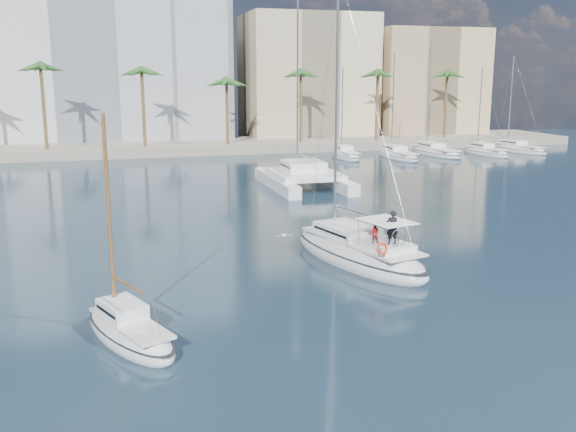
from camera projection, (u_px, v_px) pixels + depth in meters
name	position (u px, v px, depth m)	size (l,w,h in m)	color
ground	(310.00, 278.00, 33.88)	(160.00, 160.00, 0.00)	black
quay	(178.00, 147.00, 91.05)	(120.00, 14.00, 1.20)	gray
building_modern	(86.00, 52.00, 96.24)	(42.00, 16.00, 28.00)	silver
building_beige	(307.00, 79.00, 103.41)	(20.00, 14.00, 20.00)	beige
building_tan_right	(425.00, 85.00, 107.12)	(18.00, 12.00, 18.00)	tan
palm_centre	(179.00, 77.00, 85.23)	(3.60, 3.60, 12.30)	brown
palm_right	(411.00, 77.00, 94.37)	(3.60, 3.60, 12.30)	brown
main_sloop	(358.00, 252.00, 36.86)	(6.37, 12.08, 17.12)	silver
small_sloop	(129.00, 331.00, 25.79)	(4.45, 6.94, 9.55)	silver
catamaran	(304.00, 175.00, 61.49)	(6.69, 13.26, 19.12)	silver
seagull	(284.00, 235.00, 38.71)	(1.08, 0.47, 0.20)	silver
moored_yacht_a	(345.00, 158.00, 83.41)	(2.72, 9.35, 11.90)	silver
moored_yacht_b	(398.00, 158.00, 83.27)	(3.14, 10.78, 13.72)	silver
moored_yacht_c	(435.00, 155.00, 86.90)	(3.55, 12.21, 15.54)	silver
moored_yacht_d	(486.00, 155.00, 86.77)	(2.72, 9.35, 11.90)	silver
moored_yacht_e	(518.00, 152.00, 90.39)	(3.14, 10.78, 13.72)	silver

